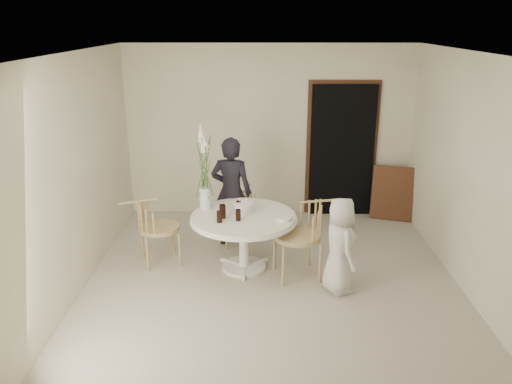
{
  "coord_description": "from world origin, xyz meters",
  "views": [
    {
      "loc": [
        -0.15,
        -5.5,
        3.04
      ],
      "look_at": [
        -0.2,
        0.3,
        1.02
      ],
      "focal_mm": 35.0,
      "sensor_mm": 36.0,
      "label": 1
    }
  ],
  "objects_px": {
    "chair_right": "(309,227)",
    "birthday_cake": "(243,207)",
    "boy": "(340,245)",
    "girl": "(231,192)",
    "flower_vase": "(204,172)",
    "chair_far": "(244,209)",
    "table": "(244,224)",
    "chair_left": "(149,222)"
  },
  "relations": [
    {
      "from": "chair_right",
      "to": "girl",
      "type": "distance_m",
      "value": 1.34
    },
    {
      "from": "table",
      "to": "girl",
      "type": "height_order",
      "value": "girl"
    },
    {
      "from": "birthday_cake",
      "to": "flower_vase",
      "type": "bearing_deg",
      "value": 165.7
    },
    {
      "from": "table",
      "to": "flower_vase",
      "type": "relative_size",
      "value": 1.2
    },
    {
      "from": "chair_far",
      "to": "chair_right",
      "type": "xyz_separation_m",
      "value": [
        0.82,
        -0.96,
        0.14
      ]
    },
    {
      "from": "chair_far",
      "to": "flower_vase",
      "type": "distance_m",
      "value": 1.02
    },
    {
      "from": "chair_right",
      "to": "flower_vase",
      "type": "distance_m",
      "value": 1.47
    },
    {
      "from": "chair_far",
      "to": "chair_left",
      "type": "height_order",
      "value": "chair_left"
    },
    {
      "from": "boy",
      "to": "chair_right",
      "type": "bearing_deg",
      "value": 26.23
    },
    {
      "from": "boy",
      "to": "birthday_cake",
      "type": "relative_size",
      "value": 4.32
    },
    {
      "from": "chair_far",
      "to": "girl",
      "type": "relative_size",
      "value": 0.5
    },
    {
      "from": "boy",
      "to": "birthday_cake",
      "type": "bearing_deg",
      "value": 45.23
    },
    {
      "from": "boy",
      "to": "girl",
      "type": "bearing_deg",
      "value": 31.07
    },
    {
      "from": "table",
      "to": "chair_far",
      "type": "distance_m",
      "value": 0.8
    },
    {
      "from": "chair_far",
      "to": "boy",
      "type": "xyz_separation_m",
      "value": [
        1.14,
        -1.33,
        0.07
      ]
    },
    {
      "from": "girl",
      "to": "chair_right",
      "type": "bearing_deg",
      "value": 148.42
    },
    {
      "from": "chair_left",
      "to": "girl",
      "type": "bearing_deg",
      "value": -79.92
    },
    {
      "from": "chair_far",
      "to": "girl",
      "type": "bearing_deg",
      "value": -147.45
    },
    {
      "from": "table",
      "to": "chair_right",
      "type": "xyz_separation_m",
      "value": [
        0.8,
        -0.16,
        0.03
      ]
    },
    {
      "from": "chair_far",
      "to": "birthday_cake",
      "type": "height_order",
      "value": "birthday_cake"
    },
    {
      "from": "chair_right",
      "to": "flower_vase",
      "type": "height_order",
      "value": "flower_vase"
    },
    {
      "from": "chair_right",
      "to": "girl",
      "type": "xyz_separation_m",
      "value": [
        -0.99,
        0.9,
        0.13
      ]
    },
    {
      "from": "girl",
      "to": "boy",
      "type": "bearing_deg",
      "value": 146.62
    },
    {
      "from": "chair_right",
      "to": "boy",
      "type": "relative_size",
      "value": 0.87
    },
    {
      "from": "table",
      "to": "chair_far",
      "type": "xyz_separation_m",
      "value": [
        -0.02,
        0.8,
        -0.11
      ]
    },
    {
      "from": "chair_far",
      "to": "birthday_cake",
      "type": "xyz_separation_m",
      "value": [
        0.01,
        -0.68,
        0.29
      ]
    },
    {
      "from": "chair_far",
      "to": "chair_right",
      "type": "distance_m",
      "value": 1.27
    },
    {
      "from": "chair_far",
      "to": "table",
      "type": "bearing_deg",
      "value": -74.93
    },
    {
      "from": "girl",
      "to": "birthday_cake",
      "type": "bearing_deg",
      "value": 117.08
    },
    {
      "from": "chair_left",
      "to": "boy",
      "type": "xyz_separation_m",
      "value": [
        2.33,
        -0.66,
        -0.01
      ]
    },
    {
      "from": "birthday_cake",
      "to": "flower_vase",
      "type": "height_order",
      "value": "flower_vase"
    },
    {
      "from": "flower_vase",
      "to": "chair_far",
      "type": "bearing_deg",
      "value": 49.54
    },
    {
      "from": "chair_right",
      "to": "birthday_cake",
      "type": "relative_size",
      "value": 3.74
    },
    {
      "from": "chair_far",
      "to": "chair_right",
      "type": "relative_size",
      "value": 0.79
    },
    {
      "from": "chair_right",
      "to": "chair_left",
      "type": "height_order",
      "value": "chair_right"
    },
    {
      "from": "flower_vase",
      "to": "chair_left",
      "type": "bearing_deg",
      "value": -170.83
    },
    {
      "from": "birthday_cake",
      "to": "chair_right",
      "type": "bearing_deg",
      "value": -19.03
    },
    {
      "from": "chair_right",
      "to": "boy",
      "type": "bearing_deg",
      "value": 29.48
    },
    {
      "from": "table",
      "to": "flower_vase",
      "type": "bearing_deg",
      "value": 154.13
    },
    {
      "from": "chair_left",
      "to": "birthday_cake",
      "type": "bearing_deg",
      "value": -111.34
    },
    {
      "from": "girl",
      "to": "birthday_cake",
      "type": "xyz_separation_m",
      "value": [
        0.18,
        -0.62,
        0.02
      ]
    },
    {
      "from": "chair_far",
      "to": "birthday_cake",
      "type": "bearing_deg",
      "value": -75.51
    }
  ]
}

